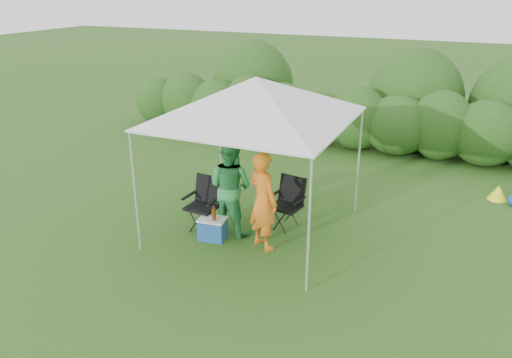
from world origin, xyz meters
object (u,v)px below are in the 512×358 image
at_px(woman, 230,186).
at_px(chair_left, 205,199).
at_px(man, 263,201).
at_px(chair_right, 288,199).
at_px(canopy, 256,99).
at_px(cooler, 212,229).

bearing_deg(woman, chair_left, 14.14).
xyz_separation_m(man, woman, (-0.76, 0.30, 0.02)).
relative_size(chair_right, chair_left, 0.98).
bearing_deg(chair_right, canopy, -131.33).
bearing_deg(chair_right, woman, -134.41).
height_order(man, woman, woman).
height_order(canopy, chair_right, canopy).
distance_m(chair_right, man, 0.99).
relative_size(canopy, cooler, 5.98).
height_order(man, cooler, man).
distance_m(chair_left, man, 1.35).
relative_size(woman, cooler, 3.42).
distance_m(woman, cooler, 0.82).
bearing_deg(canopy, chair_left, -163.34).
bearing_deg(chair_left, canopy, 20.64).
height_order(chair_right, woman, woman).
height_order(chair_right, cooler, chair_right).
xyz_separation_m(chair_left, cooler, (0.36, -0.38, -0.35)).
xyz_separation_m(canopy, woman, (-0.39, -0.24, -1.57)).
bearing_deg(chair_right, man, -87.32).
distance_m(chair_right, woman, 1.14).
relative_size(man, woman, 0.97).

